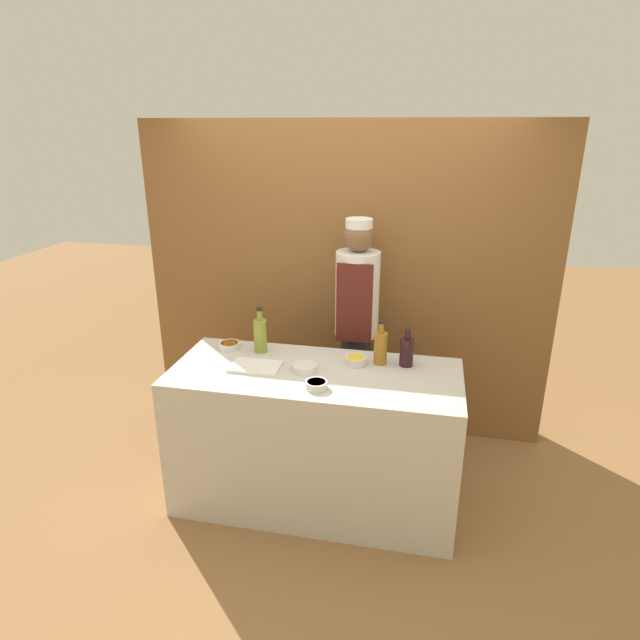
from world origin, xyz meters
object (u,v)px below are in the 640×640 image
sauce_bowl_orange (230,345)px  sauce_bowl_yellow (356,360)px  sauce_bowl_purple (305,367)px  bottle_wine (407,351)px  bottle_oil (260,335)px  bottle_amber (381,347)px  sauce_bowl_white (316,385)px  chef_center (356,326)px  cutting_board (255,367)px

sauce_bowl_orange → sauce_bowl_yellow: (0.87, -0.08, 0.01)m
sauce_bowl_purple → bottle_wine: bearing=19.0°
bottle_oil → bottle_wine: (0.96, -0.02, -0.02)m
bottle_amber → bottle_wine: 0.16m
sauce_bowl_white → bottle_wine: 0.65m
bottle_wine → sauce_bowl_yellow: bearing=-170.6°
sauce_bowl_yellow → bottle_amber: bottle_amber is taller
chef_center → cutting_board: bearing=-125.2°
sauce_bowl_yellow → sauce_bowl_white: bearing=-114.9°
sauce_bowl_yellow → bottle_wine: (0.31, 0.05, 0.07)m
bottle_amber → bottle_oil: 0.80m
chef_center → bottle_wine: bearing=-52.8°
sauce_bowl_orange → chef_center: chef_center is taller
bottle_amber → sauce_bowl_white: bearing=-127.7°
sauce_bowl_purple → sauce_bowl_white: bearing=-61.1°
sauce_bowl_purple → bottle_amber: bearing=24.6°
sauce_bowl_orange → cutting_board: 0.38m
sauce_bowl_purple → chef_center: chef_center is taller
cutting_board → bottle_amber: 0.79m
sauce_bowl_orange → chef_center: bearing=31.2°
bottle_oil → chef_center: bearing=40.4°
sauce_bowl_purple → cutting_board: size_ratio=0.50×
sauce_bowl_purple → sauce_bowl_white: 0.25m
cutting_board → bottle_amber: bearing=17.0°
chef_center → sauce_bowl_white: bearing=-96.0°
sauce_bowl_yellow → chef_center: bearing=97.6°
cutting_board → bottle_amber: bottle_amber is taller
sauce_bowl_white → sauce_bowl_yellow: size_ratio=0.95×
sauce_bowl_white → sauce_bowl_yellow: bearing=65.1°
bottle_oil → sauce_bowl_white: bearing=-43.3°
sauce_bowl_white → bottle_amber: size_ratio=0.45×
sauce_bowl_white → cutting_board: 0.47m
bottle_oil → sauce_bowl_orange: bearing=178.4°
sauce_bowl_orange → chef_center: 0.93m
bottle_amber → bottle_wine: (0.16, 0.01, -0.02)m
sauce_bowl_yellow → bottle_amber: 0.18m
bottle_amber → bottle_wine: bottle_amber is taller
sauce_bowl_orange → cutting_board: size_ratio=0.47×
sauce_bowl_yellow → bottle_amber: (0.15, 0.05, 0.08)m
bottle_wine → sauce_bowl_orange: bearing=178.6°
sauce_bowl_purple → sauce_bowl_orange: bearing=157.7°
sauce_bowl_orange → sauce_bowl_yellow: 0.87m
sauce_bowl_orange → bottle_oil: bottle_oil is taller
sauce_bowl_orange → bottle_wine: size_ratio=0.58×
sauce_bowl_orange → cutting_board: sauce_bowl_orange is taller
sauce_bowl_orange → sauce_bowl_white: 0.83m
sauce_bowl_white → sauce_bowl_yellow: sauce_bowl_yellow is taller
bottle_oil → bottle_wine: size_ratio=1.24×
sauce_bowl_white → sauce_bowl_orange: bearing=147.0°
sauce_bowl_purple → sauce_bowl_yellow: (0.29, 0.16, 0.01)m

